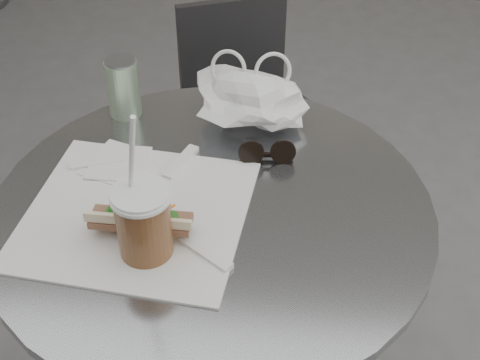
# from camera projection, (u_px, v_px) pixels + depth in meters

# --- Properties ---
(cafe_table) EXTENTS (0.76, 0.76, 0.74)m
(cafe_table) POSITION_uv_depth(u_px,v_px,m) (215.00, 308.00, 1.32)
(cafe_table) COLOR slate
(cafe_table) RESTS_ON ground
(chair_far) EXTENTS (0.41, 0.43, 0.73)m
(chair_far) POSITION_uv_depth(u_px,v_px,m) (246.00, 151.00, 1.93)
(chair_far) COLOR #2F2F32
(chair_far) RESTS_ON ground
(sandwich_paper) EXTENTS (0.39, 0.37, 0.00)m
(sandwich_paper) POSITION_uv_depth(u_px,v_px,m) (136.00, 213.00, 1.12)
(sandwich_paper) COLOR white
(sandwich_paper) RESTS_ON cafe_table
(banh_mi) EXTENTS (0.20, 0.08, 0.07)m
(banh_mi) POSITION_uv_depth(u_px,v_px,m) (141.00, 217.00, 1.07)
(banh_mi) COLOR #A7843F
(banh_mi) RESTS_ON sandwich_paper
(iced_coffee) EXTENTS (0.09, 0.09, 0.27)m
(iced_coffee) POSITION_uv_depth(u_px,v_px,m) (144.00, 222.00, 1.01)
(iced_coffee) COLOR brown
(iced_coffee) RESTS_ON cafe_table
(sunglasses) EXTENTS (0.11, 0.04, 0.05)m
(sunglasses) POSITION_uv_depth(u_px,v_px,m) (267.00, 153.00, 1.22)
(sunglasses) COLOR black
(sunglasses) RESTS_ON cafe_table
(plastic_bag) EXTENTS (0.22, 0.17, 0.10)m
(plastic_bag) POSITION_uv_depth(u_px,v_px,m) (249.00, 100.00, 1.30)
(plastic_bag) COLOR white
(plastic_bag) RESTS_ON cafe_table
(napkin_stack) EXTENTS (0.14, 0.14, 0.01)m
(napkin_stack) POSITION_uv_depth(u_px,v_px,m) (119.00, 164.00, 1.22)
(napkin_stack) COLOR white
(napkin_stack) RESTS_ON cafe_table
(drink_can) EXTENTS (0.06, 0.06, 0.12)m
(drink_can) POSITION_uv_depth(u_px,v_px,m) (123.00, 87.00, 1.31)
(drink_can) COLOR #568B51
(drink_can) RESTS_ON cafe_table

